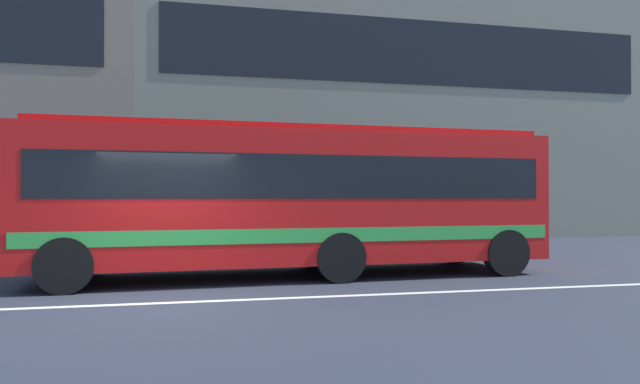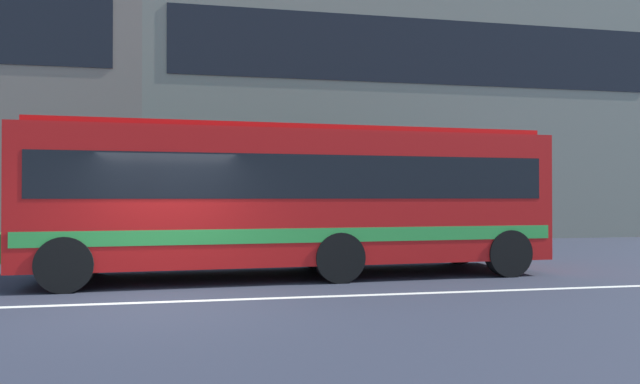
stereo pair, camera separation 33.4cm
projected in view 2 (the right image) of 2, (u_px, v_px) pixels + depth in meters
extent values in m
plane|color=#292D3B|center=(160.00, 302.00, 8.75)|extent=(160.00, 160.00, 0.00)
cube|color=silver|center=(160.00, 302.00, 8.75)|extent=(60.00, 0.16, 0.01)
cube|color=#265426|center=(185.00, 245.00, 15.08)|extent=(14.81, 1.10, 0.75)
cube|color=gray|center=(385.00, 101.00, 26.60)|extent=(21.46, 10.54, 12.86)
cube|color=black|center=(425.00, 51.00, 21.40)|extent=(19.74, 0.04, 2.57)
cube|color=red|center=(297.00, 197.00, 11.73)|extent=(10.86, 2.93, 2.69)
cube|color=black|center=(297.00, 179.00, 11.73)|extent=(10.22, 2.92, 0.86)
cube|color=green|center=(296.00, 231.00, 11.72)|extent=(10.65, 2.94, 0.28)
cube|color=red|center=(297.00, 132.00, 11.74)|extent=(10.41, 2.51, 0.12)
cube|color=black|center=(23.00, 177.00, 10.54)|extent=(0.12, 2.09, 0.95)
cylinder|color=black|center=(65.00, 265.00, 9.63)|extent=(1.01, 0.32, 1.00)
cylinder|color=black|center=(90.00, 252.00, 11.86)|extent=(1.01, 0.32, 1.00)
cylinder|color=black|center=(339.00, 258.00, 10.75)|extent=(1.01, 0.32, 1.00)
cylinder|color=black|center=(315.00, 247.00, 12.98)|extent=(1.01, 0.32, 1.00)
cylinder|color=black|center=(508.00, 253.00, 11.58)|extent=(1.01, 0.32, 1.00)
cylinder|color=black|center=(458.00, 244.00, 13.80)|extent=(1.01, 0.32, 1.00)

